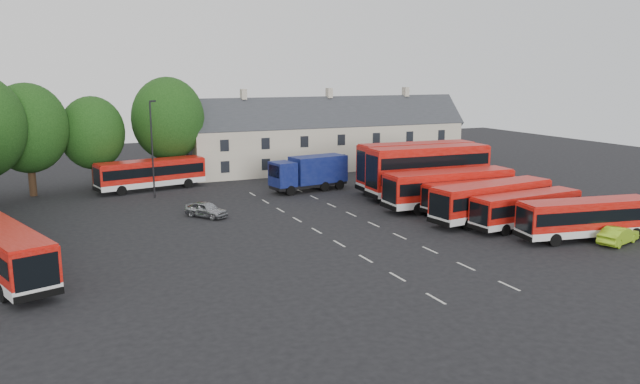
% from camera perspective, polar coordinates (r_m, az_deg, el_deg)
% --- Properties ---
extents(ground, '(140.00, 140.00, 0.00)m').
position_cam_1_polar(ground, '(46.31, 0.69, -4.13)').
color(ground, black).
rests_on(ground, ground).
extents(lane_markings, '(5.15, 33.80, 0.01)m').
position_cam_1_polar(lane_markings, '(49.10, 2.37, -3.26)').
color(lane_markings, beige).
rests_on(lane_markings, ground).
extents(treeline, '(29.92, 32.59, 12.01)m').
position_cam_1_polar(treeline, '(60.25, -25.95, 4.74)').
color(treeline, black).
rests_on(treeline, ground).
extents(terrace_houses, '(35.70, 7.13, 10.06)m').
position_cam_1_polar(terrace_houses, '(78.25, 0.83, 4.94)').
color(terrace_houses, beige).
rests_on(terrace_houses, ground).
extents(bus_row_a, '(10.62, 4.02, 2.93)m').
position_cam_1_polar(bus_row_a, '(49.19, 23.25, -2.02)').
color(bus_row_a, silver).
rests_on(bus_row_a, ground).
extents(bus_row_b, '(9.93, 3.01, 2.77)m').
position_cam_1_polar(bus_row_b, '(51.18, 18.33, -1.32)').
color(bus_row_b, silver).
rests_on(bus_row_b, ground).
extents(bus_row_c, '(11.53, 3.97, 3.20)m').
position_cam_1_polar(bus_row_c, '(52.50, 15.43, -0.58)').
color(bus_row_c, silver).
rests_on(bus_row_c, ground).
extents(bus_row_d, '(10.08, 3.81, 2.79)m').
position_cam_1_polar(bus_row_d, '(55.95, 13.67, -0.05)').
color(bus_row_d, silver).
rests_on(bus_row_d, ground).
extents(bus_row_e, '(12.17, 3.14, 3.42)m').
position_cam_1_polar(bus_row_e, '(56.50, 11.73, 0.53)').
color(bus_row_e, silver).
rests_on(bus_row_e, ground).
extents(bus_dd_south, '(12.33, 3.26, 5.02)m').
position_cam_1_polar(bus_dd_south, '(60.98, 9.89, 2.12)').
color(bus_dd_south, silver).
rests_on(bus_dd_south, ground).
extents(bus_dd_north, '(12.31, 3.41, 5.00)m').
position_cam_1_polar(bus_dd_north, '(64.04, 8.81, 2.56)').
color(bus_dd_north, silver).
rests_on(bus_dd_north, ground).
extents(bus_west, '(5.91, 11.51, 3.19)m').
position_cam_1_polar(bus_west, '(40.66, -26.91, -4.70)').
color(bus_west, silver).
rests_on(bus_west, ground).
extents(bus_north, '(11.32, 4.74, 3.12)m').
position_cam_1_polar(bus_north, '(66.58, -15.20, 1.77)').
color(bus_north, silver).
rests_on(bus_north, ground).
extents(box_truck, '(8.39, 3.79, 3.54)m').
position_cam_1_polar(box_truck, '(63.78, -0.95, 1.87)').
color(box_truck, black).
rests_on(box_truck, ground).
extents(silver_car, '(3.52, 4.08, 1.32)m').
position_cam_1_polar(silver_car, '(53.24, -10.36, -1.58)').
color(silver_car, '#9A9CA1').
rests_on(silver_car, ground).
extents(lime_car, '(4.14, 2.45, 1.29)m').
position_cam_1_polar(lime_car, '(49.14, 25.61, -3.57)').
color(lime_car, '#99D320').
rests_on(lime_car, ground).
extents(lamppost, '(0.65, 0.37, 9.39)m').
position_cam_1_polar(lamppost, '(61.81, -15.09, 4.03)').
color(lamppost, black).
rests_on(lamppost, ground).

